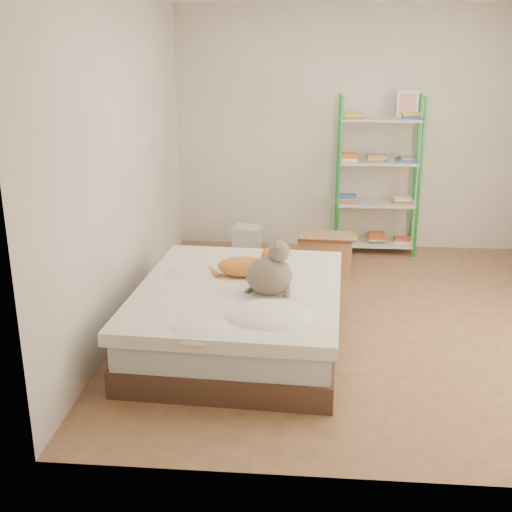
# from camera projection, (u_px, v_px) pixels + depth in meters

# --- Properties ---
(room) EXTENTS (3.81, 4.21, 2.61)m
(room) POSITION_uv_depth(u_px,v_px,m) (365.00, 166.00, 4.98)
(room) COLOR #A3764A
(room) RESTS_ON ground
(bed) EXTENTS (1.59, 1.95, 0.48)m
(bed) POSITION_uv_depth(u_px,v_px,m) (240.00, 315.00, 4.87)
(bed) COLOR #482E25
(bed) RESTS_ON ground
(orange_cat) EXTENTS (0.49, 0.27, 0.19)m
(orange_cat) POSITION_uv_depth(u_px,v_px,m) (244.00, 264.00, 4.98)
(orange_cat) COLOR orange
(orange_cat) RESTS_ON bed
(grey_cat) EXTENTS (0.37, 0.32, 0.41)m
(grey_cat) POSITION_uv_depth(u_px,v_px,m) (269.00, 267.00, 4.59)
(grey_cat) COLOR gray
(grey_cat) RESTS_ON bed
(shelf_unit) EXTENTS (0.88, 0.36, 1.74)m
(shelf_unit) POSITION_uv_depth(u_px,v_px,m) (378.00, 180.00, 6.89)
(shelf_unit) COLOR green
(shelf_unit) RESTS_ON ground
(cardboard_box) EXTENTS (0.55, 0.53, 0.43)m
(cardboard_box) POSITION_uv_depth(u_px,v_px,m) (325.00, 253.00, 6.48)
(cardboard_box) COLOR #AD874F
(cardboard_box) RESTS_ON ground
(white_bin) EXTENTS (0.34, 0.32, 0.34)m
(white_bin) POSITION_uv_depth(u_px,v_px,m) (247.00, 241.00, 6.92)
(white_bin) COLOR silver
(white_bin) RESTS_ON ground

